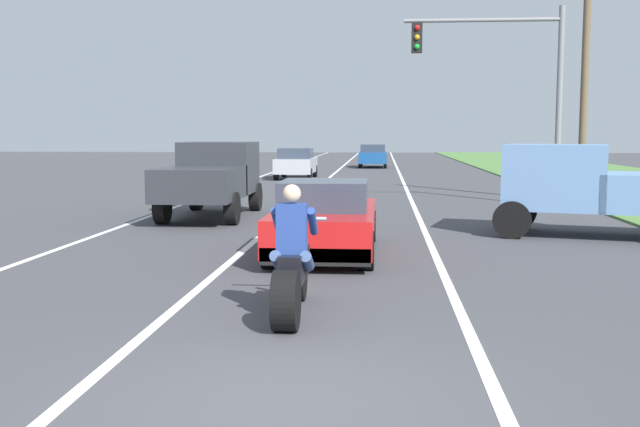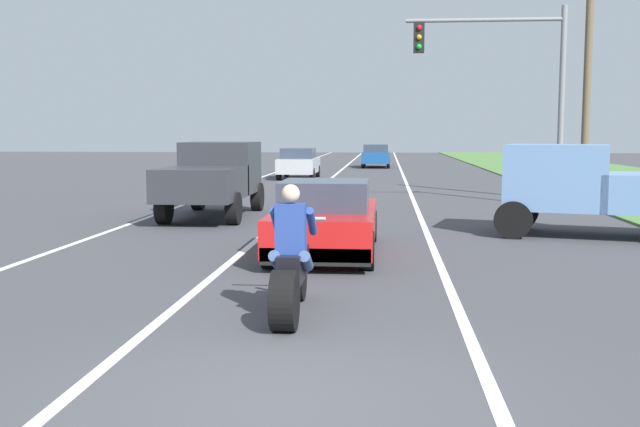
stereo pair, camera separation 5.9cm
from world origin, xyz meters
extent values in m
plane|color=#424247|center=(0.00, 0.00, 0.00)|extent=(160.00, 160.00, 0.00)
cube|color=white|center=(-5.40, 20.00, 0.00)|extent=(0.14, 120.00, 0.01)
cube|color=white|center=(1.80, 20.00, 0.00)|extent=(0.14, 120.00, 0.01)
cube|color=white|center=(-1.80, 20.00, 0.00)|extent=(0.14, 120.00, 0.01)
cylinder|color=black|center=(-0.26, 2.27, 0.35)|extent=(0.28, 0.69, 0.69)
cylinder|color=black|center=(-0.26, 3.82, 0.31)|extent=(0.12, 0.63, 0.63)
cube|color=black|center=(-0.26, 3.10, 0.61)|extent=(0.28, 1.10, 0.36)
cylinder|color=#B2B2B7|center=(-0.26, 3.74, 0.68)|extent=(0.08, 0.36, 0.73)
cylinder|color=#A5A5AA|center=(-0.26, 3.72, 1.11)|extent=(0.70, 0.05, 0.05)
cube|color=navy|center=(-0.26, 2.87, 1.09)|extent=(0.36, 0.24, 0.60)
sphere|color=beige|center=(-0.26, 2.87, 1.51)|extent=(0.22, 0.22, 0.22)
cylinder|color=#384C7A|center=(-0.44, 2.90, 0.69)|extent=(0.14, 0.47, 0.32)
cylinder|color=navy|center=(-0.48, 3.17, 1.14)|extent=(0.10, 0.51, 0.40)
cylinder|color=#384C7A|center=(-0.08, 2.90, 0.69)|extent=(0.14, 0.47, 0.32)
cylinder|color=navy|center=(-0.04, 3.17, 1.14)|extent=(0.10, 0.51, 0.40)
cube|color=red|center=(-0.23, 7.70, 0.53)|extent=(1.80, 4.30, 0.64)
cube|color=#333D4C|center=(-0.23, 7.50, 1.11)|extent=(1.56, 1.70, 0.52)
cube|color=black|center=(-0.23, 5.65, 0.29)|extent=(1.76, 0.20, 0.28)
cylinder|color=black|center=(-1.03, 9.30, 0.32)|extent=(0.24, 0.64, 0.64)
cylinder|color=black|center=(0.57, 9.30, 0.32)|extent=(0.24, 0.64, 0.64)
cylinder|color=black|center=(-1.03, 6.10, 0.32)|extent=(0.24, 0.64, 0.64)
cylinder|color=black|center=(0.57, 6.10, 0.32)|extent=(0.24, 0.64, 0.64)
cube|color=#2D3035|center=(-3.68, 14.35, 1.28)|extent=(1.90, 2.10, 1.40)
cube|color=#333D4C|center=(-3.68, 14.70, 1.67)|extent=(1.67, 0.29, 0.57)
cube|color=#2D3035|center=(-3.68, 12.10, 0.98)|extent=(1.90, 2.70, 0.80)
cylinder|color=black|center=(-4.55, 15.15, 0.40)|extent=(0.28, 0.80, 0.80)
cylinder|color=black|center=(-2.81, 15.15, 0.40)|extent=(0.28, 0.80, 0.80)
cylinder|color=black|center=(-4.55, 11.80, 0.40)|extent=(0.28, 0.80, 0.80)
cylinder|color=black|center=(-2.81, 11.80, 0.40)|extent=(0.28, 0.80, 0.80)
cube|color=#6B93C6|center=(4.58, 10.64, 1.28)|extent=(2.52, 2.38, 1.40)
cube|color=#333D4C|center=(4.24, 10.73, 1.67)|extent=(0.71, 1.69, 0.57)
cylinder|color=black|center=(3.58, 10.01, 0.40)|extent=(0.85, 0.48, 0.80)
cylinder|color=black|center=(4.03, 11.69, 0.40)|extent=(0.85, 0.48, 0.80)
cylinder|color=gray|center=(6.12, 17.16, 3.00)|extent=(0.18, 0.18, 6.00)
cylinder|color=gray|center=(3.78, 17.16, 5.60)|extent=(4.68, 0.12, 0.12)
cube|color=black|center=(1.84, 17.16, 5.10)|extent=(0.32, 0.24, 0.90)
sphere|color=red|center=(1.84, 17.02, 5.38)|extent=(0.16, 0.16, 0.16)
sphere|color=orange|center=(1.84, 17.02, 5.10)|extent=(0.16, 0.16, 0.16)
sphere|color=green|center=(1.84, 17.02, 4.82)|extent=(0.16, 0.16, 0.16)
cylinder|color=brown|center=(7.25, 18.68, 4.22)|extent=(0.24, 0.24, 8.44)
cube|color=#B2B2B7|center=(-3.38, 30.30, 0.65)|extent=(1.76, 4.00, 0.70)
cube|color=#333D4C|center=(-3.38, 30.10, 1.25)|extent=(1.56, 2.00, 0.50)
cylinder|color=black|center=(-4.18, 31.70, 0.30)|extent=(0.20, 0.60, 0.60)
cylinder|color=black|center=(-2.58, 31.70, 0.30)|extent=(0.20, 0.60, 0.60)
cylinder|color=black|center=(-4.18, 28.90, 0.30)|extent=(0.20, 0.60, 0.60)
cylinder|color=black|center=(-2.58, 28.90, 0.30)|extent=(0.20, 0.60, 0.60)
cube|color=#194C8C|center=(0.23, 42.56, 0.65)|extent=(1.76, 4.00, 0.70)
cube|color=#333D4C|center=(0.23, 42.36, 1.25)|extent=(1.56, 2.00, 0.50)
cylinder|color=black|center=(-0.57, 43.96, 0.30)|extent=(0.20, 0.60, 0.60)
cylinder|color=black|center=(1.03, 43.96, 0.30)|extent=(0.20, 0.60, 0.60)
cylinder|color=black|center=(-0.57, 41.16, 0.30)|extent=(0.20, 0.60, 0.60)
cylinder|color=black|center=(1.03, 41.16, 0.30)|extent=(0.20, 0.60, 0.60)
camera|label=1|loc=(0.81, -5.84, 2.22)|focal=41.52mm
camera|label=2|loc=(0.86, -5.83, 2.22)|focal=41.52mm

